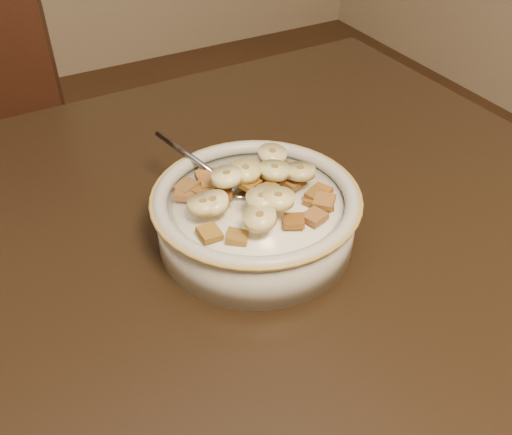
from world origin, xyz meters
TOP-DOWN VIEW (x-y plane):
  - table at (0.00, 0.00)m, footprint 1.41×0.92m
  - cereal_bowl at (0.26, 0.05)m, footprint 0.20×0.20m
  - milk at (0.26, 0.05)m, footprint 0.17×0.17m
  - spoon at (0.25, 0.08)m, footprint 0.05×0.06m
  - cereal_square_0 at (0.27, 0.03)m, footprint 0.02×0.02m
  - cereal_square_1 at (0.26, 0.05)m, footprint 0.03×0.03m
  - cereal_square_2 at (0.23, 0.11)m, footprint 0.03×0.03m
  - cereal_square_3 at (0.31, 0.01)m, footprint 0.03×0.03m
  - cereal_square_4 at (0.27, -0.01)m, footprint 0.03×0.03m
  - cereal_square_5 at (0.20, 0.09)m, footprint 0.03×0.03m
  - cereal_square_6 at (0.32, 0.02)m, footprint 0.03×0.03m
  - cereal_square_7 at (0.26, 0.09)m, footprint 0.03×0.03m
  - cereal_square_8 at (0.19, 0.02)m, footprint 0.02×0.02m
  - cereal_square_9 at (0.32, 0.01)m, footprint 0.03×0.03m
  - cereal_square_10 at (0.27, 0.07)m, footprint 0.03×0.03m
  - cereal_square_11 at (0.31, 0.09)m, footprint 0.02×0.02m
  - cereal_square_12 at (0.31, 0.07)m, footprint 0.03×0.03m
  - cereal_square_13 at (0.23, 0.09)m, footprint 0.02×0.03m
  - cereal_square_14 at (0.22, 0.08)m, footprint 0.03×0.03m
  - cereal_square_15 at (0.31, 0.07)m, footprint 0.03×0.03m
  - cereal_square_16 at (0.31, 0.07)m, footprint 0.03×0.03m
  - cereal_square_17 at (0.21, 0.10)m, footprint 0.02×0.02m
  - cereal_square_18 at (0.20, 0.08)m, footprint 0.03×0.03m
  - cereal_square_19 at (0.23, 0.10)m, footprint 0.02×0.02m
  - cereal_square_20 at (0.29, -0.01)m, footprint 0.02×0.02m
  - cereal_square_21 at (0.23, 0.06)m, footprint 0.03×0.03m
  - cereal_square_22 at (0.22, 0.00)m, footprint 0.03×0.03m
  - cereal_square_23 at (0.28, 0.06)m, footprint 0.02×0.03m
  - cereal_square_24 at (0.30, 0.04)m, footprint 0.02×0.02m
  - cereal_square_25 at (0.31, 0.02)m, footprint 0.03×0.03m
  - cereal_square_26 at (0.32, 0.00)m, footprint 0.03×0.03m
  - banana_slice_0 at (0.21, 0.04)m, footprint 0.04×0.04m
  - banana_slice_1 at (0.20, 0.04)m, footprint 0.04×0.04m
  - banana_slice_2 at (0.30, 0.08)m, footprint 0.04×0.04m
  - banana_slice_3 at (0.29, 0.05)m, footprint 0.04×0.04m
  - banana_slice_4 at (0.31, 0.04)m, footprint 0.04×0.04m
  - banana_slice_5 at (0.24, -0.00)m, footprint 0.04×0.04m
  - banana_slice_6 at (0.25, 0.02)m, footprint 0.04×0.04m
  - banana_slice_7 at (0.26, 0.01)m, footprint 0.04×0.04m
  - banana_slice_8 at (0.23, 0.06)m, footprint 0.03×0.03m
  - banana_slice_9 at (0.26, 0.06)m, footprint 0.04×0.04m

SIDE VIEW (x-z plane):
  - table at x=0.00m, z-range 0.71..0.75m
  - cereal_bowl at x=0.26m, z-range 0.75..0.80m
  - milk at x=0.26m, z-range 0.80..0.80m
  - spoon at x=0.25m, z-range 0.80..0.81m
  - cereal_square_22 at x=0.22m, z-range 0.80..0.81m
  - cereal_square_9 at x=0.32m, z-range 0.80..0.81m
  - cereal_square_11 at x=0.31m, z-range 0.80..0.81m
  - cereal_square_17 at x=0.21m, z-range 0.80..0.81m
  - cereal_square_3 at x=0.31m, z-range 0.80..0.81m
  - cereal_square_2 at x=0.23m, z-range 0.80..0.81m
  - cereal_square_6 at x=0.32m, z-range 0.80..0.81m
  - cereal_square_18 at x=0.20m, z-range 0.80..0.81m
  - cereal_square_8 at x=0.19m, z-range 0.80..0.81m
  - cereal_square_12 at x=0.31m, z-range 0.80..0.81m
  - cereal_square_4 at x=0.27m, z-range 0.80..0.81m
  - cereal_square_20 at x=0.29m, z-range 0.80..0.81m
  - cereal_square_25 at x=0.31m, z-range 0.80..0.81m
  - cereal_square_14 at x=0.22m, z-range 0.80..0.81m
  - cereal_square_19 at x=0.23m, z-range 0.80..0.81m
  - cereal_square_16 at x=0.31m, z-range 0.80..0.82m
  - cereal_square_26 at x=0.32m, z-range 0.80..0.81m
  - cereal_square_5 at x=0.20m, z-range 0.80..0.81m
  - cereal_square_15 at x=0.31m, z-range 0.80..0.81m
  - cereal_square_13 at x=0.23m, z-range 0.81..0.81m
  - cereal_square_24 at x=0.30m, z-range 0.81..0.81m
  - cereal_square_7 at x=0.26m, z-range 0.81..0.82m
  - cereal_square_21 at x=0.23m, z-range 0.81..0.82m
  - cereal_square_23 at x=0.28m, z-range 0.81..0.82m
  - cereal_square_10 at x=0.27m, z-range 0.81..0.82m
  - banana_slice_0 at x=0.21m, z-range 0.81..0.83m
  - banana_slice_1 at x=0.20m, z-range 0.81..0.83m
  - cereal_square_0 at x=0.27m, z-range 0.82..0.82m
  - cereal_square_1 at x=0.26m, z-range 0.82..0.83m
  - banana_slice_4 at x=0.31m, z-range 0.81..0.83m
  - banana_slice_2 at x=0.30m, z-range 0.82..0.83m
  - banana_slice_5 at x=0.24m, z-range 0.82..0.83m
  - banana_slice_6 at x=0.25m, z-range 0.82..0.83m
  - banana_slice_7 at x=0.26m, z-range 0.82..0.83m
  - banana_slice_3 at x=0.29m, z-range 0.82..0.83m
  - banana_slice_9 at x=0.26m, z-range 0.82..0.84m
  - banana_slice_8 at x=0.23m, z-range 0.83..0.84m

